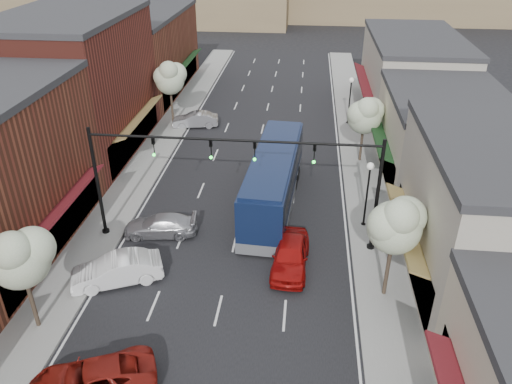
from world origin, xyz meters
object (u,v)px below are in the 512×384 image
(tree_left_near, at_px, (19,256))
(parked_car_a, at_px, (91,381))
(tree_left_far, at_px, (170,77))
(parked_car_c, at_px, (160,225))
(tree_right_near, at_px, (396,223))
(lamp_post_far, at_px, (350,93))
(tree_right_far, at_px, (365,114))
(coach_bus, at_px, (274,179))
(signal_mast_right, at_px, (335,178))
(red_hatchback, at_px, (290,255))
(parked_car_e, at_px, (195,120))
(parked_car_b, at_px, (117,270))
(lamp_post_near, at_px, (368,184))
(signal_mast_left, at_px, (135,168))

(tree_left_near, relative_size, parked_car_a, 1.09)
(tree_left_far, bearing_deg, parked_car_c, -78.39)
(tree_right_near, height_order, lamp_post_far, tree_right_near)
(tree_right_far, distance_m, coach_bus, 9.97)
(signal_mast_right, distance_m, tree_left_far, 22.68)
(parked_car_c, bearing_deg, tree_right_far, 125.16)
(red_hatchback, height_order, parked_car_a, red_hatchback)
(tree_left_far, relative_size, parked_car_e, 1.47)
(signal_mast_right, distance_m, coach_bus, 6.42)
(tree_left_near, bearing_deg, tree_right_far, 50.31)
(parked_car_b, bearing_deg, parked_car_e, 157.94)
(tree_right_near, height_order, lamp_post_near, tree_right_near)
(parked_car_e, bearing_deg, red_hatchback, 15.84)
(parked_car_c, bearing_deg, parked_car_e, 178.37)
(tree_right_far, relative_size, parked_car_c, 1.23)
(tree_right_near, bearing_deg, lamp_post_near, 94.77)
(signal_mast_right, distance_m, red_hatchback, 4.89)
(tree_left_far, distance_m, red_hatchback, 23.51)
(signal_mast_left, xyz_separation_m, lamp_post_far, (13.42, 20.00, -1.62))
(tree_left_far, bearing_deg, tree_right_far, -19.87)
(tree_left_near, distance_m, coach_bus, 16.39)
(parked_car_b, relative_size, parked_car_c, 1.07)
(signal_mast_right, height_order, coach_bus, signal_mast_right)
(signal_mast_right, relative_size, red_hatchback, 1.71)
(parked_car_e, bearing_deg, tree_left_far, -99.95)
(lamp_post_far, bearing_deg, tree_left_near, -119.78)
(coach_bus, bearing_deg, parked_car_a, -107.60)
(coach_bus, bearing_deg, lamp_post_near, -15.70)
(signal_mast_right, distance_m, tree_right_near, 4.89)
(tree_left_near, relative_size, lamp_post_near, 1.28)
(tree_right_far, xyz_separation_m, lamp_post_far, (-0.55, 8.06, -0.99))
(red_hatchback, distance_m, parked_car_c, 8.39)
(tree_right_near, height_order, tree_right_far, tree_right_near)
(parked_car_c, bearing_deg, signal_mast_left, -79.27)
(signal_mast_left, height_order, lamp_post_near, signal_mast_left)
(signal_mast_left, relative_size, parked_car_e, 1.98)
(lamp_post_near, distance_m, red_hatchback, 6.75)
(signal_mast_right, relative_size, parked_car_c, 1.86)
(parked_car_a, bearing_deg, parked_car_c, 158.98)
(signal_mast_right, relative_size, tree_right_far, 1.51)
(coach_bus, relative_size, parked_car_a, 2.39)
(red_hatchback, relative_size, parked_car_c, 1.08)
(lamp_post_near, height_order, coach_bus, lamp_post_near)
(tree_left_far, relative_size, coach_bus, 0.49)
(signal_mast_left, height_order, tree_left_far, signal_mast_left)
(signal_mast_left, bearing_deg, tree_left_near, -108.10)
(parked_car_a, height_order, parked_car_b, parked_car_b)
(tree_left_near, bearing_deg, parked_car_e, 85.48)
(tree_left_near, xyz_separation_m, lamp_post_far, (16.05, 28.06, -1.22))
(parked_car_a, distance_m, parked_car_e, 29.36)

